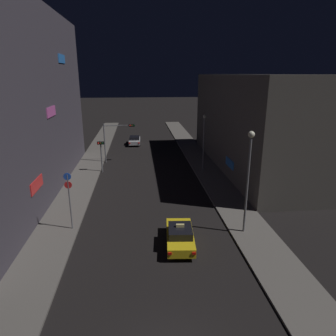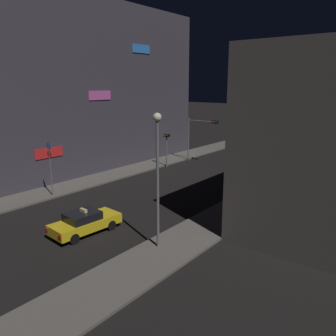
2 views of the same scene
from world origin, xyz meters
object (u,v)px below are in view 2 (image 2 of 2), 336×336
(far_car, at_px, (254,146))
(sign_pole_left, at_px, (50,164))
(traffic_light_overhead, at_px, (199,131))
(taxi, at_px, (85,222))
(street_lamp_near_block, at_px, (157,162))
(street_lamp_far_block, at_px, (266,142))
(traffic_light_left_kerb, at_px, (166,143))

(far_car, bearing_deg, sign_pole_left, -98.80)
(traffic_light_overhead, distance_m, sign_pole_left, 18.71)
(taxi, distance_m, street_lamp_near_block, 6.66)
(sign_pole_left, relative_size, street_lamp_near_block, 0.59)
(traffic_light_overhead, distance_m, street_lamp_near_block, 22.82)
(taxi, bearing_deg, far_car, 95.91)
(taxi, height_order, traffic_light_overhead, traffic_light_overhead)
(sign_pole_left, distance_m, street_lamp_near_block, 13.07)
(taxi, distance_m, sign_pole_left, 8.59)
(taxi, xyz_separation_m, sign_pole_left, (-7.82, 2.89, 2.05))
(far_car, height_order, street_lamp_far_block, street_lamp_far_block)
(far_car, height_order, traffic_light_left_kerb, traffic_light_left_kerb)
(far_car, xyz_separation_m, traffic_light_overhead, (-2.23, -10.57, 3.03))
(far_car, bearing_deg, street_lamp_far_block, -63.04)
(traffic_light_overhead, height_order, street_lamp_near_block, street_lamp_near_block)
(sign_pole_left, xyz_separation_m, street_lamp_far_block, (12.73, 12.95, 1.43))
(sign_pole_left, bearing_deg, street_lamp_near_block, -7.48)
(street_lamp_near_block, xyz_separation_m, street_lamp_far_block, (-0.03, 14.62, -0.82))
(taxi, relative_size, street_lamp_far_block, 0.68)
(taxi, relative_size, far_car, 1.02)
(taxi, xyz_separation_m, traffic_light_left_kerb, (-7.11, 17.15, 2.02))
(taxi, xyz_separation_m, street_lamp_near_block, (4.94, 1.21, 4.30))
(street_lamp_far_block, bearing_deg, traffic_light_overhead, 151.82)
(traffic_light_left_kerb, bearing_deg, sign_pole_left, -92.87)
(taxi, xyz_separation_m, traffic_light_overhead, (-5.55, 21.43, 3.03))
(street_lamp_near_block, distance_m, street_lamp_far_block, 14.65)
(taxi, bearing_deg, traffic_light_left_kerb, 112.51)
(sign_pole_left, bearing_deg, taxi, -20.24)
(taxi, height_order, far_car, taxi)
(traffic_light_left_kerb, relative_size, street_lamp_near_block, 0.51)
(far_car, bearing_deg, street_lamp_near_block, -74.99)
(far_car, distance_m, street_lamp_near_block, 32.17)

